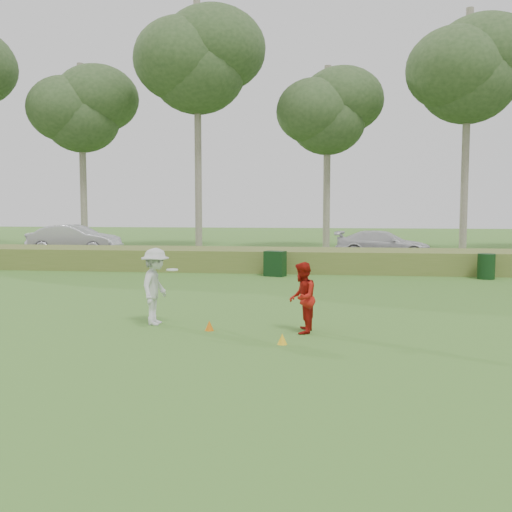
# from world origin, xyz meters

# --- Properties ---
(ground) EXTENTS (120.00, 120.00, 0.00)m
(ground) POSITION_xyz_m (0.00, 0.00, 0.00)
(ground) COLOR #376D24
(ground) RESTS_ON ground
(reed_strip) EXTENTS (80.00, 3.00, 0.90)m
(reed_strip) POSITION_xyz_m (0.00, 12.00, 0.45)
(reed_strip) COLOR #576A2A
(reed_strip) RESTS_ON ground
(park_road) EXTENTS (80.00, 6.00, 0.06)m
(park_road) POSITION_xyz_m (0.00, 17.00, 0.03)
(park_road) COLOR #2D2D2D
(park_road) RESTS_ON ground
(tree_2) EXTENTS (6.50, 6.50, 12.00)m
(tree_2) POSITION_xyz_m (-14.00, 24.00, 8.97)
(tree_2) COLOR gray
(tree_2) RESTS_ON ground
(tree_3) EXTENTS (7.80, 7.80, 15.50)m
(tree_3) POSITION_xyz_m (-6.00, 23.00, 11.60)
(tree_3) COLOR gray
(tree_3) RESTS_ON ground
(tree_4) EXTENTS (6.24, 6.24, 11.50)m
(tree_4) POSITION_xyz_m (2.00, 24.50, 8.59)
(tree_4) COLOR gray
(tree_4) RESTS_ON ground
(tree_5) EXTENTS (7.28, 7.28, 14.00)m
(tree_5) POSITION_xyz_m (10.00, 22.50, 10.47)
(tree_5) COLOR gray
(tree_5) RESTS_ON ground
(player_white) EXTENTS (0.88, 1.16, 1.77)m
(player_white) POSITION_xyz_m (-1.89, 0.38, 0.89)
(player_white) COLOR silver
(player_white) RESTS_ON ground
(player_red) EXTENTS (0.64, 0.79, 1.54)m
(player_red) POSITION_xyz_m (1.51, -0.10, 0.77)
(player_red) COLOR #A5150E
(player_red) RESTS_ON ground
(cone_orange) EXTENTS (0.20, 0.20, 0.22)m
(cone_orange) POSITION_xyz_m (-0.53, -0.12, 0.11)
(cone_orange) COLOR orange
(cone_orange) RESTS_ON ground
(cone_yellow) EXTENTS (0.20, 0.20, 0.22)m
(cone_yellow) POSITION_xyz_m (1.17, -1.18, 0.11)
(cone_yellow) COLOR yellow
(cone_yellow) RESTS_ON ground
(utility_cabinet) EXTENTS (0.90, 0.71, 0.99)m
(utility_cabinet) POSITION_xyz_m (0.03, 9.84, 0.49)
(utility_cabinet) COLOR black
(utility_cabinet) RESTS_ON ground
(trash_bin) EXTENTS (0.81, 0.81, 0.96)m
(trash_bin) POSITION_xyz_m (8.00, 9.95, 0.48)
(trash_bin) COLOR black
(trash_bin) RESTS_ON ground
(car_mid) EXTENTS (5.04, 1.84, 1.65)m
(car_mid) POSITION_xyz_m (-11.85, 17.78, 0.88)
(car_mid) COLOR silver
(car_mid) RESTS_ON park_road
(car_right) EXTENTS (5.13, 2.74, 1.41)m
(car_right) POSITION_xyz_m (4.93, 17.52, 0.77)
(car_right) COLOR silver
(car_right) RESTS_ON park_road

